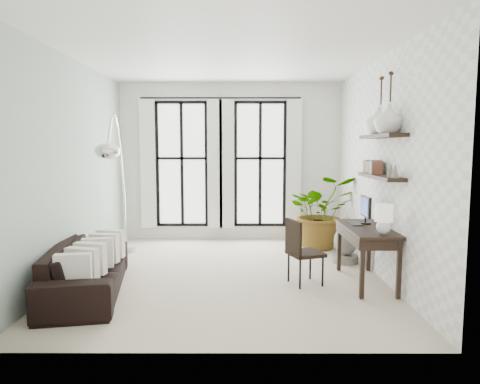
{
  "coord_description": "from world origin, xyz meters",
  "views": [
    {
      "loc": [
        0.21,
        -6.28,
        1.9
      ],
      "look_at": [
        0.19,
        0.3,
        1.21
      ],
      "focal_mm": 32.0,
      "sensor_mm": 36.0,
      "label": 1
    }
  ],
  "objects_px": {
    "desk": "(367,232)",
    "buddha": "(345,243)",
    "desk_chair": "(300,248)",
    "sofa": "(87,269)",
    "plant": "(321,212)",
    "arc_lamp": "(116,149)"
  },
  "relations": [
    {
      "from": "buddha",
      "to": "sofa",
      "type": "bearing_deg",
      "value": -158.2
    },
    {
      "from": "sofa",
      "to": "buddha",
      "type": "relative_size",
      "value": 2.86
    },
    {
      "from": "plant",
      "to": "desk_chair",
      "type": "bearing_deg",
      "value": -107.45
    },
    {
      "from": "desk",
      "to": "buddha",
      "type": "relative_size",
      "value": 1.77
    },
    {
      "from": "plant",
      "to": "buddha",
      "type": "xyz_separation_m",
      "value": [
        0.22,
        -1.05,
        -0.37
      ]
    },
    {
      "from": "arc_lamp",
      "to": "desk",
      "type": "bearing_deg",
      "value": -12.17
    },
    {
      "from": "desk_chair",
      "to": "sofa",
      "type": "bearing_deg",
      "value": 167.1
    },
    {
      "from": "plant",
      "to": "arc_lamp",
      "type": "relative_size",
      "value": 0.55
    },
    {
      "from": "desk",
      "to": "buddha",
      "type": "xyz_separation_m",
      "value": [
        -0.01,
        1.15,
        -0.42
      ]
    },
    {
      "from": "desk",
      "to": "desk_chair",
      "type": "xyz_separation_m",
      "value": [
        -0.92,
        0.0,
        -0.22
      ]
    },
    {
      "from": "arc_lamp",
      "to": "buddha",
      "type": "xyz_separation_m",
      "value": [
        3.63,
        0.36,
        -1.55
      ]
    },
    {
      "from": "plant",
      "to": "buddha",
      "type": "bearing_deg",
      "value": -78.25
    },
    {
      "from": "desk_chair",
      "to": "buddha",
      "type": "xyz_separation_m",
      "value": [
        0.91,
        1.14,
        -0.2
      ]
    },
    {
      "from": "desk",
      "to": "plant",
      "type": "bearing_deg",
      "value": 95.97
    },
    {
      "from": "sofa",
      "to": "arc_lamp",
      "type": "relative_size",
      "value": 0.87
    },
    {
      "from": "desk",
      "to": "buddha",
      "type": "bearing_deg",
      "value": 90.58
    },
    {
      "from": "sofa",
      "to": "desk",
      "type": "xyz_separation_m",
      "value": [
        3.74,
        0.35,
        0.42
      ]
    },
    {
      "from": "buddha",
      "to": "plant",
      "type": "bearing_deg",
      "value": 101.75
    },
    {
      "from": "arc_lamp",
      "to": "plant",
      "type": "bearing_deg",
      "value": 22.4
    },
    {
      "from": "sofa",
      "to": "desk_chair",
      "type": "xyz_separation_m",
      "value": [
        2.83,
        0.35,
        0.2
      ]
    },
    {
      "from": "desk_chair",
      "to": "desk",
      "type": "bearing_deg",
      "value": -20.12
    },
    {
      "from": "sofa",
      "to": "plant",
      "type": "bearing_deg",
      "value": -64.41
    }
  ]
}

